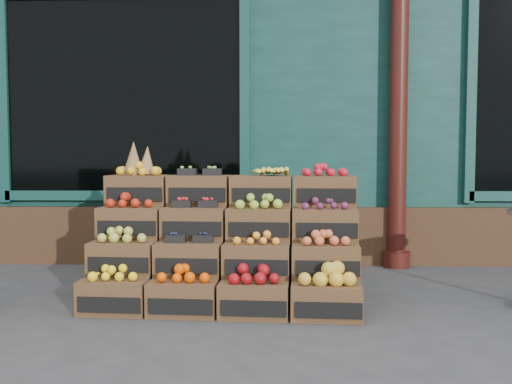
{
  "coord_description": "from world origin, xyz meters",
  "views": [
    {
      "loc": [
        -0.1,
        -3.74,
        1.13
      ],
      "look_at": [
        -0.2,
        0.7,
        0.85
      ],
      "focal_mm": 40.0,
      "sensor_mm": 36.0,
      "label": 1
    }
  ],
  "objects": [
    {
      "name": "ground",
      "position": [
        0.0,
        0.0,
        0.0
      ],
      "size": [
        60.0,
        60.0,
        0.0
      ],
      "primitive_type": "plane",
      "color": "#39393B",
      "rests_on": "ground"
    },
    {
      "name": "shop_facade",
      "position": [
        0.0,
        5.11,
        2.4
      ],
      "size": [
        12.0,
        6.24,
        4.8
      ],
      "color": "#103933",
      "rests_on": "ground"
    },
    {
      "name": "crate_display",
      "position": [
        -0.43,
        0.66,
        0.39
      ],
      "size": [
        2.06,
        1.11,
        1.25
      ],
      "rotation": [
        0.0,
        0.0,
        -0.07
      ],
      "color": "#513620",
      "rests_on": "ground"
    },
    {
      "name": "shopkeeper",
      "position": [
        -1.82,
        2.7,
        1.02
      ],
      "size": [
        0.76,
        0.51,
        2.05
      ],
      "primitive_type": "imported",
      "rotation": [
        0.0,
        0.0,
        3.17
      ],
      "color": "#17522A",
      "rests_on": "ground"
    }
  ]
}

